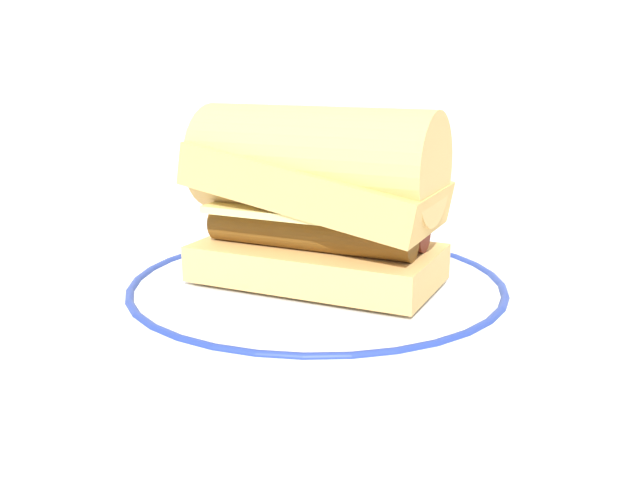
# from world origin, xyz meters

# --- Properties ---
(ground_plane) EXTENTS (1.50, 1.50, 0.00)m
(ground_plane) POSITION_xyz_m (0.00, 0.00, 0.00)
(ground_plane) COLOR silver
(plate) EXTENTS (0.30, 0.30, 0.01)m
(plate) POSITION_xyz_m (-0.03, 0.03, 0.01)
(plate) COLOR white
(plate) RESTS_ON ground_plane
(sausage_sandwich) EXTENTS (0.20, 0.15, 0.13)m
(sausage_sandwich) POSITION_xyz_m (-0.03, 0.03, 0.08)
(sausage_sandwich) COLOR tan
(sausage_sandwich) RESTS_ON plate
(drinking_glass) EXTENTS (0.06, 0.06, 0.10)m
(drinking_glass) POSITION_xyz_m (-0.06, 0.28, 0.04)
(drinking_glass) COLOR silver
(drinking_glass) RESTS_ON ground_plane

